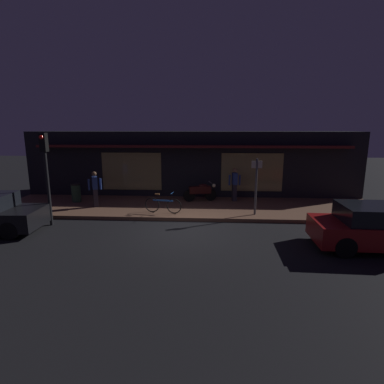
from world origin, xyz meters
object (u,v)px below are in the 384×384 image
object	(u,v)px
motorcycle	(201,191)
person_bystander	(235,184)
bicycle_parked	(163,205)
sign_post	(256,183)
traffic_light_pole	(46,163)
parked_car_far	(380,228)
person_photographer	(95,188)
trash_bin	(76,192)

from	to	relation	value
motorcycle	person_bystander	distance (m)	1.75
motorcycle	bicycle_parked	distance (m)	2.78
sign_post	traffic_light_pole	xyz separation A→B (m)	(-8.20, -1.48, 0.97)
bicycle_parked	sign_post	size ratio (longest dim) A/B	0.69
bicycle_parked	parked_car_far	distance (m)	8.06
person_photographer	sign_post	bearing A→B (deg)	-7.01
person_photographer	motorcycle	bearing A→B (deg)	16.19
person_photographer	person_bystander	xyz separation A→B (m)	(6.58, 1.58, 0.00)
motorcycle	parked_car_far	distance (m)	8.01
person_bystander	trash_bin	distance (m)	7.97
motorcycle	traffic_light_pole	xyz separation A→B (m)	(-5.80, -3.79, 1.83)
traffic_light_pole	person_bystander	bearing A→B (deg)	27.82
sign_post	parked_car_far	distance (m)	4.75
trash_bin	traffic_light_pole	size ratio (longest dim) A/B	0.26
person_photographer	person_bystander	distance (m)	6.77
motorcycle	parked_car_far	size ratio (longest dim) A/B	0.41
person_photographer	traffic_light_pole	bearing A→B (deg)	-111.15
motorcycle	sign_post	bearing A→B (deg)	-43.97
parked_car_far	bicycle_parked	bearing A→B (deg)	156.41
sign_post	trash_bin	xyz separation A→B (m)	(-8.62, 1.81, -0.89)
sign_post	traffic_light_pole	size ratio (longest dim) A/B	0.67
motorcycle	parked_car_far	bearing A→B (deg)	-43.45
parked_car_far	sign_post	bearing A→B (deg)	136.92
person_bystander	parked_car_far	distance (m)	7.02
motorcycle	trash_bin	world-z (taller)	motorcycle
person_bystander	traffic_light_pole	distance (m)	8.61
trash_bin	traffic_light_pole	distance (m)	3.81
person_photographer	parked_car_far	distance (m)	11.46
person_photographer	sign_post	xyz separation A→B (m)	(7.28, -0.89, 0.48)
motorcycle	parked_car_far	world-z (taller)	parked_car_far
trash_bin	person_photographer	bearing A→B (deg)	-34.29
person_bystander	sign_post	xyz separation A→B (m)	(0.69, -2.48, 0.48)
person_bystander	trash_bin	bearing A→B (deg)	-175.22
traffic_light_pole	parked_car_far	size ratio (longest dim) A/B	0.87
bicycle_parked	traffic_light_pole	bearing A→B (deg)	-160.36
bicycle_parked	trash_bin	bearing A→B (deg)	159.02
bicycle_parked	sign_post	bearing A→B (deg)	-0.39
bicycle_parked	trash_bin	xyz separation A→B (m)	(-4.66, 1.79, 0.11)
motorcycle	bicycle_parked	bearing A→B (deg)	-124.47
sign_post	trash_bin	distance (m)	8.86
motorcycle	person_bystander	bearing A→B (deg)	5.52
motorcycle	parked_car_far	xyz separation A→B (m)	(5.82, -5.51, 0.06)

